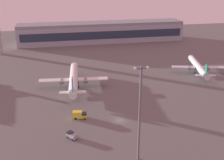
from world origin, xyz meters
name	(u,v)px	position (x,y,z in m)	size (l,w,h in m)	color
ground_plane	(120,120)	(0.00, 0.00, 0.00)	(416.00, 416.00, 0.00)	#605E5B
terminal_building	(102,32)	(18.37, 140.03, 8.09)	(137.60, 22.40, 16.40)	#9EA3AD
airplane_near_gate	(74,79)	(-14.34, 39.58, 4.30)	(34.63, 44.40, 11.38)	silver
airplane_terminal_side	(198,67)	(57.96, 46.64, 3.75)	(29.92, 38.14, 9.91)	silver
catering_truck	(80,115)	(-15.17, 5.00, 1.58)	(5.93, 3.13, 3.05)	yellow
maintenance_van	(72,135)	(-19.37, -9.14, 1.18)	(3.92, 4.53, 2.25)	gray
apron_light_east	(140,110)	(-0.34, -25.41, 16.95)	(4.80, 0.90, 30.10)	slate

